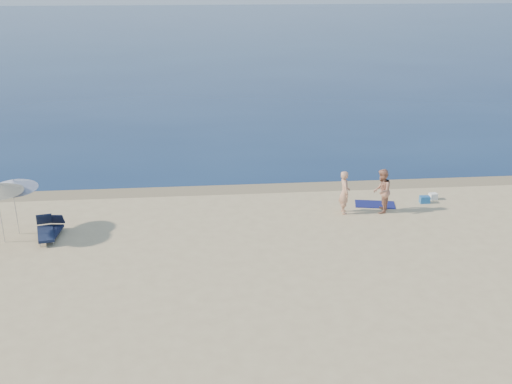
% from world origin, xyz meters
% --- Properties ---
extents(sea, '(240.00, 160.00, 0.01)m').
position_xyz_m(sea, '(0.00, 100.00, 0.00)').
color(sea, '#0B2046').
rests_on(sea, ground).
extents(wet_sand_strip, '(240.00, 1.60, 0.00)m').
position_xyz_m(wet_sand_strip, '(0.00, 19.40, 0.00)').
color(wet_sand_strip, '#847254').
rests_on(wet_sand_strip, ground).
extents(person_left, '(0.46, 0.69, 1.89)m').
position_xyz_m(person_left, '(2.87, 15.74, 0.95)').
color(person_left, tan).
rests_on(person_left, ground).
extents(person_right, '(1.04, 1.15, 1.94)m').
position_xyz_m(person_right, '(4.49, 15.66, 0.97)').
color(person_right, tan).
rests_on(person_right, ground).
extents(beach_towel, '(1.93, 1.33, 0.03)m').
position_xyz_m(beach_towel, '(4.51, 16.58, 0.01)').
color(beach_towel, '#0F124D').
rests_on(beach_towel, ground).
extents(white_bag, '(0.37, 0.33, 0.29)m').
position_xyz_m(white_bag, '(7.36, 16.99, 0.15)').
color(white_bag, white).
rests_on(white_bag, ground).
extents(blue_cooler, '(0.46, 0.34, 0.31)m').
position_xyz_m(blue_cooler, '(6.81, 16.58, 0.16)').
color(blue_cooler, '#1E5DA4').
rests_on(blue_cooler, ground).
extents(umbrella_near, '(1.90, 1.92, 2.36)m').
position_xyz_m(umbrella_near, '(-10.63, 14.86, 2.06)').
color(umbrella_near, silver).
rests_on(umbrella_near, ground).
extents(lounger_left, '(0.69, 1.67, 0.72)m').
position_xyz_m(lounger_left, '(-9.21, 14.39, 0.26)').
color(lounger_left, black).
rests_on(lounger_left, ground).
extents(lounger_right, '(1.02, 1.94, 0.82)m').
position_xyz_m(lounger_right, '(-9.48, 14.21, 0.30)').
color(lounger_right, '#131B34').
rests_on(lounger_right, ground).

